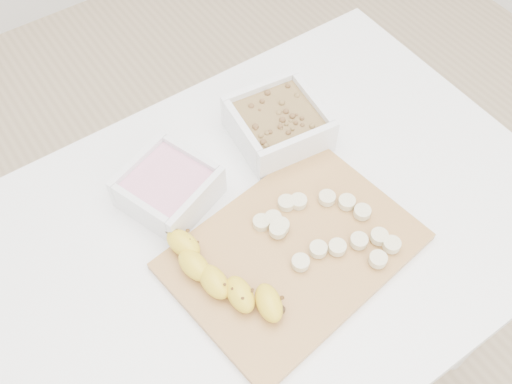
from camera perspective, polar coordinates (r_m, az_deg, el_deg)
ground at (r=1.65m, az=0.62°, el=-16.91°), size 3.50×3.50×0.00m
table at (r=1.05m, az=0.94°, el=-5.96°), size 1.00×0.70×0.75m
bowl_yogurt at (r=0.98m, az=-8.77°, el=0.50°), size 0.18×0.18×0.07m
bowl_granola at (r=1.05m, az=2.22°, el=6.84°), size 0.18×0.18×0.07m
cutting_board at (r=0.93m, az=3.77°, el=-5.92°), size 0.42×0.32×0.01m
banana at (r=0.88m, az=-3.18°, el=-8.56°), size 0.09×0.23×0.04m
banana_slices at (r=0.94m, az=6.74°, el=-3.58°), size 0.18×0.20×0.02m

